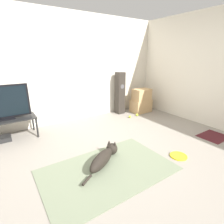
{
  "coord_description": "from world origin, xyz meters",
  "views": [
    {
      "loc": [
        -1.44,
        -2.01,
        1.58
      ],
      "look_at": [
        0.5,
        0.89,
        0.45
      ],
      "focal_mm": 28.0,
      "sensor_mm": 36.0,
      "label": 1
    }
  ],
  "objects_px": {
    "cardboard_box_lower": "(141,106)",
    "tennis_ball_near_speaker": "(130,117)",
    "tv_stand": "(6,122)",
    "tennis_ball_by_boxes": "(137,115)",
    "tv": "(2,103)",
    "frisbee": "(178,156)",
    "game_console": "(2,139)",
    "cardboard_box_upper": "(142,95)",
    "dog": "(104,157)",
    "floor_speaker": "(120,93)"
  },
  "relations": [
    {
      "from": "tv_stand",
      "to": "tennis_ball_near_speaker",
      "type": "height_order",
      "value": "tv_stand"
    },
    {
      "from": "frisbee",
      "to": "tennis_ball_by_boxes",
      "type": "relative_size",
      "value": 4.18
    },
    {
      "from": "cardboard_box_lower",
      "to": "floor_speaker",
      "type": "xyz_separation_m",
      "value": [
        -0.58,
        0.25,
        0.4
      ]
    },
    {
      "from": "tv",
      "to": "cardboard_box_lower",
      "type": "bearing_deg",
      "value": -1.93
    },
    {
      "from": "dog",
      "to": "cardboard_box_lower",
      "type": "bearing_deg",
      "value": 35.94
    },
    {
      "from": "cardboard_box_lower",
      "to": "tv_stand",
      "type": "bearing_deg",
      "value": 178.11
    },
    {
      "from": "tennis_ball_near_speaker",
      "to": "tv",
      "type": "bearing_deg",
      "value": 172.79
    },
    {
      "from": "cardboard_box_upper",
      "to": "tv",
      "type": "distance_m",
      "value": 3.4
    },
    {
      "from": "tv_stand",
      "to": "game_console",
      "type": "relative_size",
      "value": 3.37
    },
    {
      "from": "frisbee",
      "to": "tv",
      "type": "distance_m",
      "value": 3.27
    },
    {
      "from": "game_console",
      "to": "cardboard_box_lower",
      "type": "bearing_deg",
      "value": -1.66
    },
    {
      "from": "cardboard_box_upper",
      "to": "tv_stand",
      "type": "bearing_deg",
      "value": 177.82
    },
    {
      "from": "tv_stand",
      "to": "tennis_ball_by_boxes",
      "type": "height_order",
      "value": "tv_stand"
    },
    {
      "from": "dog",
      "to": "cardboard_box_lower",
      "type": "distance_m",
      "value": 2.79
    },
    {
      "from": "game_console",
      "to": "dog",
      "type": "bearing_deg",
      "value": -54.09
    },
    {
      "from": "floor_speaker",
      "to": "tv_stand",
      "type": "xyz_separation_m",
      "value": [
        -2.81,
        -0.14,
        -0.2
      ]
    },
    {
      "from": "cardboard_box_lower",
      "to": "tv",
      "type": "xyz_separation_m",
      "value": [
        -3.39,
        0.11,
        0.56
      ]
    },
    {
      "from": "frisbee",
      "to": "cardboard_box_lower",
      "type": "bearing_deg",
      "value": 62.02
    },
    {
      "from": "game_console",
      "to": "tv",
      "type": "bearing_deg",
      "value": 5.8
    },
    {
      "from": "cardboard_box_lower",
      "to": "tennis_ball_by_boxes",
      "type": "bearing_deg",
      "value": -145.89
    },
    {
      "from": "dog",
      "to": "tennis_ball_near_speaker",
      "type": "bearing_deg",
      "value": 40.24
    },
    {
      "from": "tv",
      "to": "tennis_ball_near_speaker",
      "type": "relative_size",
      "value": 13.98
    },
    {
      "from": "tennis_ball_by_boxes",
      "to": "game_console",
      "type": "height_order",
      "value": "game_console"
    },
    {
      "from": "game_console",
      "to": "frisbee",
      "type": "bearing_deg",
      "value": -43.47
    },
    {
      "from": "cardboard_box_lower",
      "to": "tennis_ball_by_boxes",
      "type": "relative_size",
      "value": 8.5
    },
    {
      "from": "cardboard_box_lower",
      "to": "tv",
      "type": "distance_m",
      "value": 3.44
    },
    {
      "from": "tv_stand",
      "to": "cardboard_box_lower",
      "type": "bearing_deg",
      "value": -1.89
    },
    {
      "from": "tv_stand",
      "to": "game_console",
      "type": "xyz_separation_m",
      "value": [
        -0.12,
        -0.01,
        -0.33
      ]
    },
    {
      "from": "frisbee",
      "to": "game_console",
      "type": "height_order",
      "value": "game_console"
    },
    {
      "from": "cardboard_box_upper",
      "to": "dog",
      "type": "bearing_deg",
      "value": -144.27
    },
    {
      "from": "frisbee",
      "to": "tv_stand",
      "type": "distance_m",
      "value": 3.21
    },
    {
      "from": "tennis_ball_by_boxes",
      "to": "tennis_ball_near_speaker",
      "type": "height_order",
      "value": "same"
    },
    {
      "from": "dog",
      "to": "tennis_ball_by_boxes",
      "type": "height_order",
      "value": "dog"
    },
    {
      "from": "frisbee",
      "to": "cardboard_box_upper",
      "type": "height_order",
      "value": "cardboard_box_upper"
    },
    {
      "from": "cardboard_box_lower",
      "to": "floor_speaker",
      "type": "bearing_deg",
      "value": 156.86
    },
    {
      "from": "cardboard_box_lower",
      "to": "tennis_ball_near_speaker",
      "type": "relative_size",
      "value": 8.5
    },
    {
      "from": "dog",
      "to": "tv",
      "type": "distance_m",
      "value": 2.18
    },
    {
      "from": "dog",
      "to": "game_console",
      "type": "relative_size",
      "value": 2.69
    },
    {
      "from": "tv_stand",
      "to": "game_console",
      "type": "distance_m",
      "value": 0.36
    },
    {
      "from": "cardboard_box_upper",
      "to": "tennis_ball_by_boxes",
      "type": "height_order",
      "value": "cardboard_box_upper"
    },
    {
      "from": "cardboard_box_lower",
      "to": "tv_stand",
      "type": "xyz_separation_m",
      "value": [
        -3.39,
        0.11,
        0.2
      ]
    },
    {
      "from": "frisbee",
      "to": "tennis_ball_by_boxes",
      "type": "height_order",
      "value": "tennis_ball_by_boxes"
    },
    {
      "from": "tv_stand",
      "to": "tennis_ball_by_boxes",
      "type": "xyz_separation_m",
      "value": [
        3.05,
        -0.35,
        -0.34
      ]
    },
    {
      "from": "frisbee",
      "to": "cardboard_box_lower",
      "type": "distance_m",
      "value": 2.44
    },
    {
      "from": "frisbee",
      "to": "tv",
      "type": "xyz_separation_m",
      "value": [
        -2.25,
        2.26,
        0.73
      ]
    },
    {
      "from": "dog",
      "to": "tennis_ball_by_boxes",
      "type": "distance_m",
      "value": 2.37
    },
    {
      "from": "frisbee",
      "to": "game_console",
      "type": "bearing_deg",
      "value": 136.53
    },
    {
      "from": "frisbee",
      "to": "game_console",
      "type": "distance_m",
      "value": 3.27
    },
    {
      "from": "cardboard_box_lower",
      "to": "cardboard_box_upper",
      "type": "xyz_separation_m",
      "value": [
        -0.01,
        -0.02,
        0.34
      ]
    },
    {
      "from": "dog",
      "to": "tv_stand",
      "type": "height_order",
      "value": "tv_stand"
    }
  ]
}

